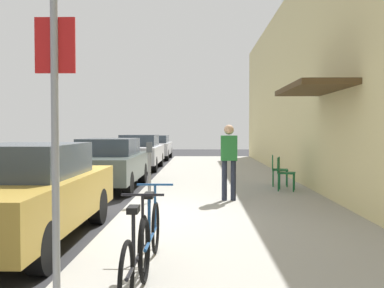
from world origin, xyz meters
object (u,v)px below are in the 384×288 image
object	(u,v)px
cafe_chair_1	(277,168)
pedestrian_standing	(229,156)
parked_car_1	(109,163)
street_sign	(55,138)
parked_car_3	(155,147)
parked_car_0	(24,192)
cafe_chair_0	(283,171)
bicycle_1	(151,235)
bicycle_0	(136,257)
parked_car_2	(139,152)
parking_meter	(149,168)

from	to	relation	value
cafe_chair_1	pedestrian_standing	bearing A→B (deg)	-121.50
parked_car_1	street_sign	bearing A→B (deg)	-80.44
parked_car_3	parked_car_1	bearing A→B (deg)	-90.00
parked_car_1	parked_car_0	bearing A→B (deg)	-90.00
parked_car_3	parked_car_0	bearing A→B (deg)	-90.00
parked_car_1	cafe_chair_0	world-z (taller)	parked_car_1
bicycle_1	cafe_chair_0	size ratio (longest dim) A/B	1.97
parked_car_0	pedestrian_standing	xyz separation A→B (m)	(3.29, 3.23, 0.36)
bicycle_0	bicycle_1	bearing A→B (deg)	87.18
bicycle_1	street_sign	bearing A→B (deg)	-110.65
parked_car_3	bicycle_0	distance (m)	20.93
street_sign	cafe_chair_0	distance (m)	8.52
parked_car_1	cafe_chair_0	bearing A→B (deg)	-13.20
parked_car_2	parked_car_1	bearing A→B (deg)	-90.00
parked_car_1	cafe_chair_0	xyz separation A→B (m)	(4.82, -1.13, -0.13)
parking_meter	street_sign	size ratio (longest dim) A/B	0.51
parking_meter	parked_car_2	bearing A→B (deg)	99.45
street_sign	bicycle_0	size ratio (longest dim) A/B	1.52
bicycle_1	parked_car_2	bearing A→B (deg)	98.70
parked_car_2	bicycle_0	distance (m)	14.58
parked_car_0	cafe_chair_0	size ratio (longest dim) A/B	5.06
parked_car_0	cafe_chair_1	distance (m)	7.48
parked_car_2	bicycle_1	distance (m)	13.74
street_sign	parked_car_0	bearing A→B (deg)	116.92
parked_car_0	parked_car_1	size ratio (longest dim) A/B	1.00
parked_car_0	cafe_chair_1	xyz separation A→B (m)	(4.82, 5.73, -0.14)
parked_car_0	parked_car_1	xyz separation A→B (m)	(0.00, 5.96, -0.01)
bicycle_0	parked_car_0	bearing A→B (deg)	131.81
street_sign	parked_car_2	bearing A→B (deg)	95.67
parked_car_1	parked_car_2	xyz separation A→B (m)	(0.00, 6.20, 0.02)
bicycle_0	pedestrian_standing	bearing A→B (deg)	77.14
street_sign	cafe_chair_1	distance (m)	9.35
parked_car_0	parked_car_3	size ratio (longest dim) A/B	1.00
cafe_chair_0	cafe_chair_1	size ratio (longest dim) A/B	1.00
parked_car_3	street_sign	world-z (taller)	street_sign
cafe_chair_0	bicycle_0	bearing A→B (deg)	-111.42
bicycle_0	parked_car_1	bearing A→B (deg)	103.89
parking_meter	bicycle_1	world-z (taller)	parking_meter
cafe_chair_0	pedestrian_standing	distance (m)	2.26
parked_car_3	pedestrian_standing	xyz separation A→B (m)	(3.29, -15.32, 0.39)
street_sign	cafe_chair_1	bearing A→B (deg)	69.07
street_sign	bicycle_1	bearing A→B (deg)	69.35
bicycle_0	cafe_chair_0	world-z (taller)	bicycle_0
parked_car_0	parked_car_3	xyz separation A→B (m)	(0.00, 18.55, -0.03)
parked_car_0	parked_car_2	world-z (taller)	parked_car_2
cafe_chair_0	bicycle_1	bearing A→B (deg)	-113.71
bicycle_1	pedestrian_standing	bearing A→B (deg)	75.37
cafe_chair_1	pedestrian_standing	world-z (taller)	pedestrian_standing
street_sign	bicycle_1	distance (m)	2.01
parked_car_1	cafe_chair_1	size ratio (longest dim) A/B	5.06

